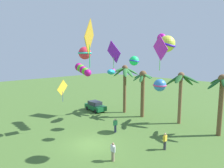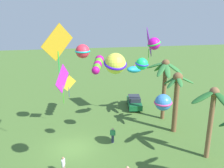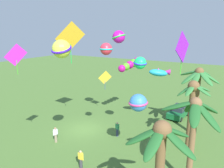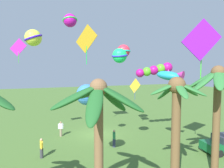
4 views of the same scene
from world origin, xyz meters
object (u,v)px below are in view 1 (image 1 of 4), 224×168
object	(u,v)px
palm_tree_2	(181,85)
kite_ball_4	(134,61)
kite_diamond_2	(62,88)
kite_ball_6	(162,38)
spectator_0	(165,141)
kite_ball_9	(167,44)
kite_ball_5	(160,85)
kite_diamond_10	(114,52)
kite_diamond_1	(160,48)
palm_tree_1	(222,92)
spectator_2	(113,152)
kite_ball_3	(85,53)
kite_diamond_7	(89,37)
palm_tree_3	(125,76)
kite_tube_8	(83,69)
palm_tree_0	(143,85)
spectator_1	(115,125)
parked_car_0	(95,106)
kite_fish_0	(111,72)

from	to	relation	value
palm_tree_2	kite_ball_4	world-z (taller)	kite_ball_4
kite_diamond_2	kite_ball_6	world-z (taller)	kite_ball_6
spectator_0	kite_ball_9	bearing A→B (deg)	-69.88
kite_diamond_2	kite_ball_5	xyz separation A→B (m)	(7.60, 7.72, 0.27)
kite_diamond_10	kite_diamond_1	bearing A→B (deg)	-35.81
palm_tree_1	spectator_2	xyz separation A→B (m)	(-4.68, -11.86, -4.01)
kite_ball_5	kite_ball_6	distance (m)	5.26
kite_diamond_10	kite_ball_3	bearing A→B (deg)	-69.08
spectator_0	kite_diamond_7	size ratio (longest dim) A/B	0.38
palm_tree_3	spectator_2	xyz separation A→B (m)	(8.59, -11.65, -4.77)
kite_tube_8	spectator_0	bearing A→B (deg)	4.18
kite_diamond_2	kite_ball_5	distance (m)	10.84
kite_diamond_10	spectator_0	bearing A→B (deg)	-23.98
kite_diamond_10	kite_tube_8	bearing A→B (deg)	-88.58
palm_tree_0	palm_tree_2	xyz separation A→B (m)	(5.11, 0.94, 0.39)
kite_ball_6	kite_ball_5	bearing A→B (deg)	121.13
kite_ball_5	kite_tube_8	bearing A→B (deg)	-151.51
spectator_1	spectator_2	bearing A→B (deg)	-49.03
kite_diamond_2	kite_ball_6	xyz separation A→B (m)	(8.41, 6.39, 5.29)
palm_tree_1	spectator_2	bearing A→B (deg)	-111.53
kite_tube_8	kite_diamond_10	xyz separation A→B (m)	(-0.14, 5.76, 2.18)
parked_car_0	kite_tube_8	world-z (taller)	kite_tube_8
palm_tree_3	kite_diamond_1	size ratio (longest dim) A/B	3.16
palm_tree_1	kite_fish_0	bearing A→B (deg)	-162.11
kite_fish_0	palm_tree_0	bearing A→B (deg)	58.23
spectator_1	kite_diamond_1	xyz separation A→B (m)	(7.91, -4.29, 8.25)
palm_tree_3	spectator_0	size ratio (longest dim) A/B	4.59
palm_tree_2	kite_tube_8	size ratio (longest dim) A/B	1.83
spectator_1	kite_ball_6	world-z (taller)	kite_ball_6
kite_fish_0	spectator_2	bearing A→B (deg)	-45.50
kite_diamond_7	palm_tree_3	bearing A→B (deg)	116.39
kite_diamond_1	kite_tube_8	xyz separation A→B (m)	(-12.70, 3.51, -2.08)
kite_diamond_2	kite_ball_9	xyz separation A→B (m)	(10.79, 3.06, 4.46)
kite_ball_5	kite_tube_8	xyz separation A→B (m)	(-8.18, -4.44, 1.61)
kite_ball_3	parked_car_0	bearing A→B (deg)	132.43
kite_diamond_2	palm_tree_0	bearing A→B (deg)	74.76
spectator_2	palm_tree_1	bearing A→B (deg)	68.47
spectator_2	palm_tree_3	bearing A→B (deg)	126.40
palm_tree_0	kite_diamond_7	world-z (taller)	kite_diamond_7
palm_tree_0	kite_diamond_10	world-z (taller)	kite_diamond_10
kite_ball_9	palm_tree_0	bearing A→B (deg)	134.34
parked_car_0	spectator_1	xyz separation A→B (m)	(8.46, -4.44, 0.06)
kite_tube_8	parked_car_0	bearing A→B (deg)	125.01
palm_tree_2	parked_car_0	size ratio (longest dim) A/B	1.61
palm_tree_3	kite_ball_3	size ratio (longest dim) A/B	3.51
kite_diamond_7	kite_ball_9	distance (m)	6.48
kite_tube_8	kite_diamond_1	bearing A→B (deg)	-15.44
palm_tree_3	kite_ball_4	world-z (taller)	kite_ball_4
spectator_0	kite_tube_8	distance (m)	12.63
parked_car_0	kite_ball_6	distance (m)	16.05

